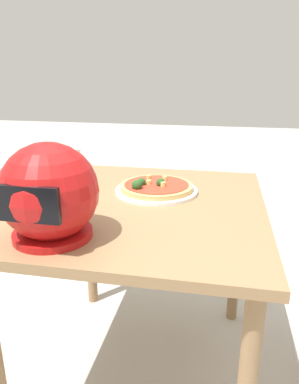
{
  "coord_description": "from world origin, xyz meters",
  "views": [
    {
      "loc": [
        -0.26,
        1.18,
        1.18
      ],
      "look_at": [
        -0.01,
        -0.06,
        0.75
      ],
      "focal_mm": 34.25,
      "sensor_mm": 36.0,
      "label": 1
    }
  ],
  "objects": [
    {
      "name": "ground_plane",
      "position": [
        0.0,
        0.0,
        0.0
      ],
      "size": [
        14.0,
        14.0,
        0.0
      ],
      "primitive_type": "plane",
      "color": "#B2ADA3"
    },
    {
      "name": "dining_table",
      "position": [
        0.0,
        0.0,
        0.64
      ],
      "size": [
        0.85,
        0.95,
        0.73
      ],
      "color": "olive",
      "rests_on": "ground"
    },
    {
      "name": "pizza_plate",
      "position": [
        -0.03,
        -0.12,
        0.74
      ],
      "size": [
        0.31,
        0.31,
        0.01
      ],
      "primitive_type": "cylinder",
      "color": "white",
      "rests_on": "dining_table"
    },
    {
      "name": "pizza",
      "position": [
        -0.03,
        -0.12,
        0.76
      ],
      "size": [
        0.28,
        0.28,
        0.05
      ],
      "color": "tan",
      "rests_on": "pizza_plate"
    },
    {
      "name": "motorcycle_helmet",
      "position": [
        0.18,
        0.32,
        0.86
      ],
      "size": [
        0.27,
        0.27,
        0.27
      ],
      "color": "#B21414",
      "rests_on": "dining_table"
    },
    {
      "name": "drinking_glass",
      "position": [
        0.35,
        -0.23,
        0.8
      ],
      "size": [
        0.07,
        0.07,
        0.13
      ],
      "primitive_type": "cylinder",
      "color": "silver",
      "rests_on": "dining_table"
    }
  ]
}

